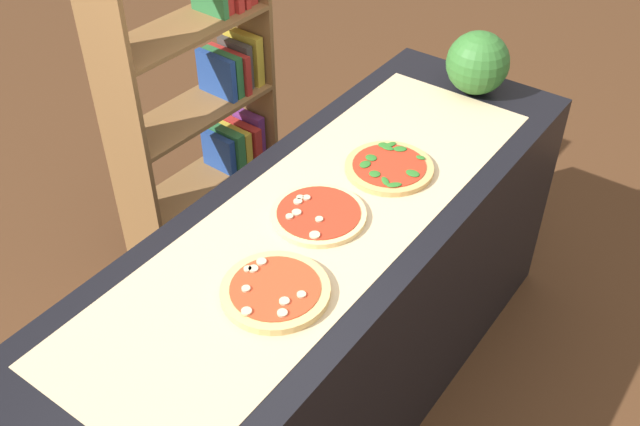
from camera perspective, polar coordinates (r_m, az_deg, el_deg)
name	(u,v)px	position (r m, az deg, el deg)	size (l,w,h in m)	color
ground_plane	(320,402)	(2.89, 0.00, -14.46)	(12.00, 12.00, 0.00)	#4C2D19
counter	(320,321)	(2.53, 0.00, -8.36)	(2.23, 0.72, 0.91)	black
parchment_paper	(320,218)	(2.21, 0.00, -0.38)	(1.80, 0.56, 0.00)	tan
pizza_mushroom_0	(275,291)	(1.97, -3.51, -6.05)	(0.30, 0.30, 0.03)	#DBB26B
pizza_mushroom_1	(318,214)	(2.21, -0.13, -0.11)	(0.29, 0.29, 0.03)	#E5C17F
pizza_spinach_2	(389,167)	(2.41, 5.39, 3.55)	(0.29, 0.29, 0.03)	tan
watermelon	(478,63)	(2.84, 12.16, 11.34)	(0.24, 0.24, 0.24)	#2D6628
bookshelf	(212,110)	(3.17, -8.41, 7.90)	(0.74, 0.29, 1.47)	brown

